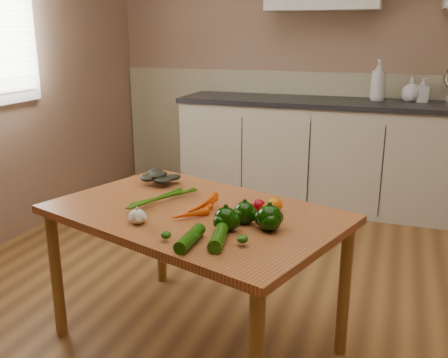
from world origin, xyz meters
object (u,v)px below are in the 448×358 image
soap_bottle_a (378,80)px  tomato_a (258,206)px  table (195,226)px  pepper_b (269,218)px  carrot_bunch (188,203)px  garlic_bulb (137,216)px  zucchini_a (218,238)px  zucchini_b (190,238)px  leafy_greens (159,176)px  soap_bottle_c (412,89)px  pepper_c (226,219)px  soap_bottle_b (422,90)px  tomato_b (275,204)px  tomato_c (269,212)px  pepper_a (245,213)px

soap_bottle_a → tomato_a: bearing=60.7°
table → pepper_b: pepper_b is taller
carrot_bunch → garlic_bulb: carrot_bunch is taller
table → carrot_bunch: bearing=-157.2°
zucchini_a → zucchini_b: 0.10m
leafy_greens → zucchini_b: 0.80m
garlic_bulb → leafy_greens: bearing=107.2°
soap_bottle_c → pepper_c: bearing=93.7°
garlic_bulb → pepper_c: bearing=7.4°
garlic_bulb → soap_bottle_b: bearing=66.4°
soap_bottle_b → pepper_c: soap_bottle_b is taller
tomato_b → pepper_b: bearing=-81.8°
tomato_c → zucchini_b: (-0.21, -0.35, -0.01)m
soap_bottle_b → pepper_a: size_ratio=2.08×
soap_bottle_c → tomato_c: (-0.55, -2.36, -0.29)m
soap_bottle_a → leafy_greens: size_ratio=1.83×
tomato_a → carrot_bunch: bearing=-166.0°
tomato_a → zucchini_b: 0.45m
pepper_b → tomato_a: bearing=117.4°
soap_bottle_b → tomato_c: (-0.63, -2.36, -0.29)m
leafy_greens → zucchini_a: (0.55, -0.62, -0.02)m
carrot_bunch → garlic_bulb: size_ratio=3.28×
table → soap_bottle_a: (0.63, 2.32, 0.47)m
table → pepper_c: bearing=-21.9°
carrot_bunch → zucchini_a: bearing=-32.1°
tomato_b → zucchini_a: 0.43m
pepper_c → tomato_c: 0.22m
table → soap_bottle_a: soap_bottle_a is taller
leafy_greens → tomato_a: 0.64m
pepper_a → tomato_a: size_ratio=1.46×
leafy_greens → zucchini_a: leafy_greens is taller
garlic_bulb → pepper_a: size_ratio=0.78×
table → leafy_greens: size_ratio=8.06×
soap_bottle_b → pepper_a: bearing=151.3°
garlic_bulb → tomato_a: garlic_bulb is taller
carrot_bunch → tomato_c: (0.37, -0.00, 0.00)m
soap_bottle_a → pepper_a: size_ratio=3.61×
pepper_a → soap_bottle_c: bearing=75.4°
tomato_b → carrot_bunch: bearing=-163.7°
soap_bottle_b → soap_bottle_c: (-0.08, -0.00, 0.00)m
pepper_b → tomato_c: bearing=104.2°
soap_bottle_a → leafy_greens: (-0.96, -2.02, -0.35)m
soap_bottle_c → tomato_c: 2.44m
garlic_bulb → zucchini_b: size_ratio=0.37×
soap_bottle_b → leafy_greens: 2.44m
garlic_bulb → zucchini_a: 0.40m
soap_bottle_a → zucchini_b: bearing=59.1°
carrot_bunch → leafy_greens: size_ratio=1.30×
pepper_a → zucchini_b: size_ratio=0.47×
leafy_greens → pepper_c: 0.72m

